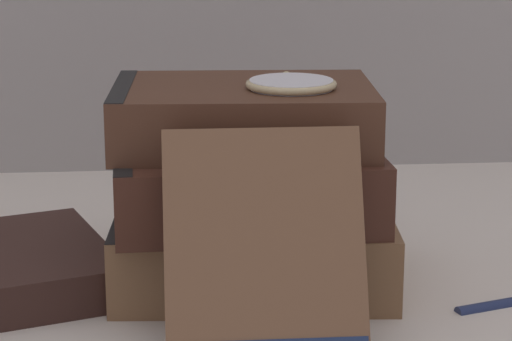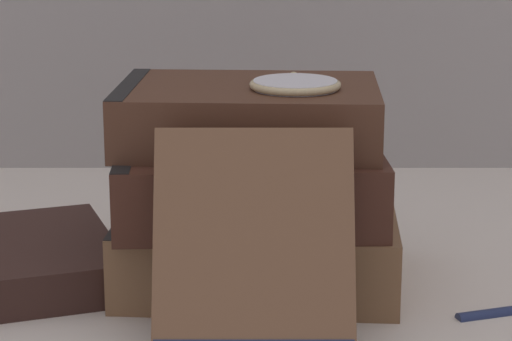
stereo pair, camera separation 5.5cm
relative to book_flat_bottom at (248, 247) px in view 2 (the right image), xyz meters
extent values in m
plane|color=beige|center=(0.02, -0.02, -0.03)|extent=(3.00, 3.00, 0.00)
cube|color=brown|center=(0.01, 0.00, 0.00)|extent=(0.20, 0.15, 0.05)
cube|color=black|center=(-0.08, 0.01, 0.00)|extent=(0.02, 0.14, 0.05)
cube|color=#422319|center=(0.00, -0.01, 0.05)|extent=(0.18, 0.14, 0.05)
cube|color=black|center=(-0.08, -0.01, 0.05)|extent=(0.02, 0.13, 0.05)
cube|color=#4C2D1E|center=(0.00, 0.00, 0.09)|extent=(0.18, 0.13, 0.04)
cube|color=black|center=(-0.08, 0.00, 0.09)|extent=(0.02, 0.12, 0.04)
cube|color=brown|center=(0.00, -0.11, 0.04)|extent=(0.12, 0.08, 0.13)
cylinder|color=silver|center=(0.03, -0.01, 0.12)|extent=(0.06, 0.06, 0.01)
torus|color=tan|center=(0.03, -0.01, 0.12)|extent=(0.06, 0.06, 0.01)
sphere|color=tan|center=(0.03, 0.02, 0.12)|extent=(0.01, 0.01, 0.01)
torus|color=#4C3828|center=(-0.06, 0.11, -0.02)|extent=(0.05, 0.05, 0.00)
torus|color=#4C3828|center=(-0.01, 0.12, -0.02)|extent=(0.05, 0.05, 0.00)
cylinder|color=#4C3828|center=(-0.04, 0.11, -0.02)|extent=(0.01, 0.01, 0.00)
camera|label=1|loc=(-0.05, -0.70, 0.24)|focal=75.00mm
camera|label=2|loc=(0.00, -0.71, 0.24)|focal=75.00mm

